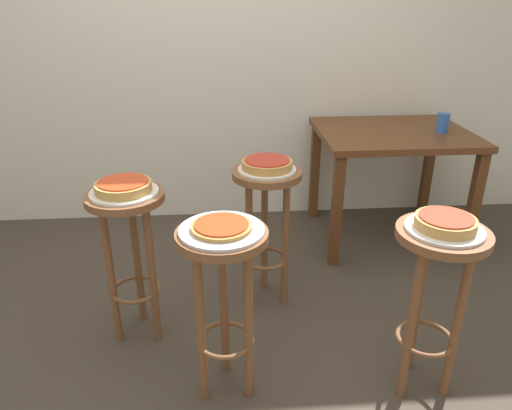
# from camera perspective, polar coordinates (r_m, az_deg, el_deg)

# --- Properties ---
(ground_plane) EXTENTS (6.00, 6.00, 0.00)m
(ground_plane) POSITION_cam_1_polar(r_m,az_deg,el_deg) (2.32, -4.29, -17.92)
(ground_plane) COLOR #42382D
(stool_foreground) EXTENTS (0.35, 0.35, 0.74)m
(stool_foreground) POSITION_cam_1_polar(r_m,az_deg,el_deg) (2.00, 20.50, -8.21)
(stool_foreground) COLOR brown
(stool_foreground) RESTS_ON ground_plane
(serving_plate_foreground) EXTENTS (0.29, 0.29, 0.01)m
(serving_plate_foreground) POSITION_cam_1_polar(r_m,az_deg,el_deg) (1.90, 21.43, -2.67)
(serving_plate_foreground) COLOR silver
(serving_plate_foreground) RESTS_ON stool_foreground
(pizza_foreground) EXTENTS (0.22, 0.22, 0.05)m
(pizza_foreground) POSITION_cam_1_polar(r_m,az_deg,el_deg) (1.89, 21.56, -1.90)
(pizza_foreground) COLOR tan
(pizza_foreground) RESTS_ON serving_plate_foreground
(stool_middle) EXTENTS (0.35, 0.35, 0.74)m
(stool_middle) POSITION_cam_1_polar(r_m,az_deg,el_deg) (1.87, -3.91, -8.89)
(stool_middle) COLOR brown
(stool_middle) RESTS_ON ground_plane
(serving_plate_middle) EXTENTS (0.32, 0.32, 0.01)m
(serving_plate_middle) POSITION_cam_1_polar(r_m,az_deg,el_deg) (1.77, -4.11, -3.00)
(serving_plate_middle) COLOR silver
(serving_plate_middle) RESTS_ON stool_middle
(pizza_middle) EXTENTS (0.23, 0.23, 0.02)m
(pizza_middle) POSITION_cam_1_polar(r_m,az_deg,el_deg) (1.76, -4.12, -2.54)
(pizza_middle) COLOR #B78442
(pizza_middle) RESTS_ON serving_plate_middle
(stool_leftside) EXTENTS (0.35, 0.35, 0.74)m
(stool_leftside) POSITION_cam_1_polar(r_m,az_deg,el_deg) (2.26, -14.79, -3.59)
(stool_leftside) COLOR brown
(stool_leftside) RESTS_ON ground_plane
(serving_plate_leftside) EXTENTS (0.30, 0.30, 0.01)m
(serving_plate_leftside) POSITION_cam_1_polar(r_m,az_deg,el_deg) (2.17, -15.38, 1.47)
(serving_plate_leftside) COLOR white
(serving_plate_leftside) RESTS_ON stool_leftside
(pizza_leftside) EXTENTS (0.24, 0.24, 0.05)m
(pizza_leftside) POSITION_cam_1_polar(r_m,az_deg,el_deg) (2.16, -15.46, 2.17)
(pizza_leftside) COLOR tan
(pizza_leftside) RESTS_ON serving_plate_leftside
(stool_rear) EXTENTS (0.35, 0.35, 0.74)m
(stool_rear) POSITION_cam_1_polar(r_m,az_deg,el_deg) (2.44, 1.26, -0.52)
(stool_rear) COLOR brown
(stool_rear) RESTS_ON ground_plane
(serving_plate_rear) EXTENTS (0.29, 0.29, 0.01)m
(serving_plate_rear) POSITION_cam_1_polar(r_m,az_deg,el_deg) (2.36, 1.31, 4.24)
(serving_plate_rear) COLOR white
(serving_plate_rear) RESTS_ON stool_rear
(pizza_rear) EXTENTS (0.25, 0.25, 0.05)m
(pizza_rear) POSITION_cam_1_polar(r_m,az_deg,el_deg) (2.35, 1.31, 4.89)
(pizza_rear) COLOR tan
(pizza_rear) RESTS_ON serving_plate_rear
(dining_table) EXTENTS (0.94, 0.79, 0.74)m
(dining_table) POSITION_cam_1_polar(r_m,az_deg,el_deg) (3.22, 15.82, 6.53)
(dining_table) COLOR #5B3319
(dining_table) RESTS_ON ground_plane
(cup_near_edge) EXTENTS (0.07, 0.07, 0.12)m
(cup_near_edge) POSITION_cam_1_polar(r_m,az_deg,el_deg) (3.22, 21.29, 9.07)
(cup_near_edge) COLOR #3360B2
(cup_near_edge) RESTS_ON dining_table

